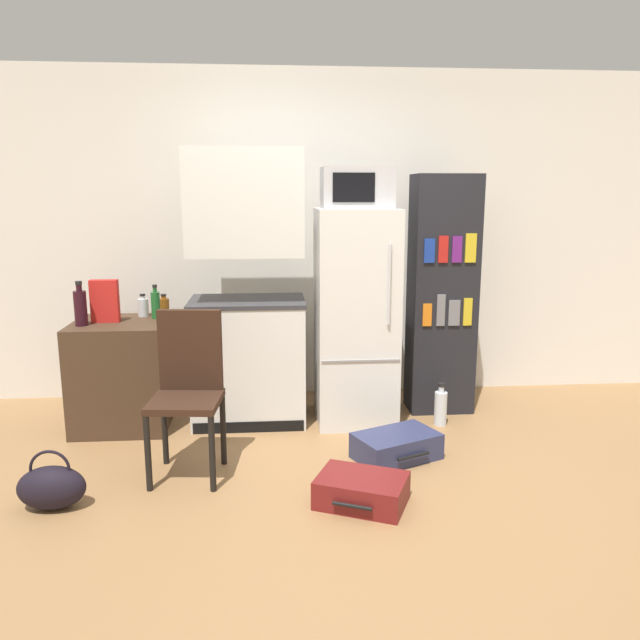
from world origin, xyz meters
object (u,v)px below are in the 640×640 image
object	(u,v)px
chair	(188,379)
suitcase_large_flat	(362,490)
refrigerator	(355,316)
bottle_clear_short	(143,307)
side_table	(122,374)
kitchen_hutch	(247,298)
cereal_box	(105,301)
suitcase_small_flat	(396,446)
bookshelf	(442,295)
bottle_wine_dark	(80,307)
bottle_amber_beer	(164,306)
handbag	(51,487)
microwave	(357,188)
water_bottle_front	(441,407)
bottle_green_tall	(156,304)

from	to	relation	value
chair	suitcase_large_flat	distance (m)	1.21
refrigerator	bottle_clear_short	world-z (taller)	refrigerator
bottle_clear_short	chair	size ratio (longest dim) A/B	0.17
bottle_clear_short	suitcase_large_flat	size ratio (longest dim) A/B	0.30
refrigerator	side_table	bearing A→B (deg)	-179.80
side_table	suitcase_large_flat	distance (m)	2.06
bottle_clear_short	kitchen_hutch	bearing A→B (deg)	-10.65
bottle_clear_short	suitcase_large_flat	xyz separation A→B (m)	(1.42, -1.50, -0.76)
bottle_clear_short	cereal_box	xyz separation A→B (m)	(-0.22, -0.19, 0.08)
side_table	suitcase_large_flat	world-z (taller)	side_table
kitchen_hutch	suitcase_large_flat	size ratio (longest dim) A/B	3.48
bottle_clear_short	suitcase_small_flat	size ratio (longest dim) A/B	0.28
side_table	bookshelf	xyz separation A→B (m)	(2.37, 0.16, 0.52)
suitcase_large_flat	refrigerator	bearing A→B (deg)	108.04
bookshelf	bottle_wine_dark	bearing A→B (deg)	-174.07
side_table	bookshelf	size ratio (longest dim) A/B	0.43
bottle_amber_beer	handbag	xyz separation A→B (m)	(-0.38, -1.50, -0.71)
microwave	chair	size ratio (longest dim) A/B	0.50
refrigerator	suitcase_small_flat	bearing A→B (deg)	-77.32
suitcase_small_flat	chair	bearing A→B (deg)	158.82
cereal_box	suitcase_large_flat	size ratio (longest dim) A/B	0.53
bookshelf	suitcase_small_flat	distance (m)	1.32
microwave	water_bottle_front	world-z (taller)	microwave
refrigerator	bookshelf	distance (m)	0.71
bottle_amber_beer	bottle_green_tall	distance (m)	0.17
bottle_clear_short	cereal_box	world-z (taller)	cereal_box
kitchen_hutch	cereal_box	bearing A→B (deg)	-177.46
bottle_amber_beer	water_bottle_front	distance (m)	2.19
bookshelf	bottle_clear_short	size ratio (longest dim) A/B	10.79
refrigerator	chair	bearing A→B (deg)	-143.69
refrigerator	suitcase_small_flat	size ratio (longest dim) A/B	2.59
kitchen_hutch	refrigerator	bearing A→B (deg)	-2.64
bottle_amber_beer	suitcase_large_flat	world-z (taller)	bottle_amber_beer
suitcase_small_flat	bottle_wine_dark	bearing A→B (deg)	139.01
bookshelf	bottle_green_tall	size ratio (longest dim) A/B	7.27
kitchen_hutch	chair	world-z (taller)	kitchen_hutch
bottle_amber_beer	bottle_wine_dark	bearing A→B (deg)	-143.25
side_table	bottle_green_tall	world-z (taller)	bottle_green_tall
microwave	handbag	bearing A→B (deg)	-145.36
bottle_green_tall	chair	bearing A→B (deg)	-69.80
bottle_amber_beer	chair	size ratio (longest dim) A/B	0.16
kitchen_hutch	handbag	xyz separation A→B (m)	(-1.01, -1.28, -0.80)
suitcase_small_flat	handbag	xyz separation A→B (m)	(-1.97, -0.49, 0.04)
kitchen_hutch	suitcase_small_flat	bearing A→B (deg)	-39.61
kitchen_hutch	chair	size ratio (longest dim) A/B	2.00
bottle_clear_short	chair	distance (m)	1.12
side_table	bottle_wine_dark	size ratio (longest dim) A/B	2.50
cereal_box	bottle_green_tall	bearing A→B (deg)	16.59
bookshelf	handbag	bearing A→B (deg)	-150.65
bottle_green_tall	suitcase_small_flat	bearing A→B (deg)	-27.59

